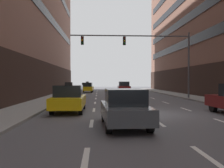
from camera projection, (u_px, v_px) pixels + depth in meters
The scene contains 33 objects.
ground_plane at pixel (146, 114), 14.14m from camera, with size 120.00×120.00×0.00m, color #515156.
sidewalk_left at pixel (13, 113), 13.74m from camera, with size 2.82×80.00×0.14m, color gray.
lane_stripe_l1_s2 at pixel (85, 159), 5.99m from camera, with size 0.16×2.00×0.01m, color silver.
lane_stripe_l1_s3 at pixel (92, 123), 10.98m from camera, with size 0.16×2.00×0.01m, color silver.
lane_stripe_l1_s4 at pixel (94, 110), 15.97m from camera, with size 0.16×2.00×0.01m, color silver.
lane_stripe_l1_s5 at pixel (95, 103), 20.96m from camera, with size 0.16×2.00×0.01m, color silver.
lane_stripe_l1_s6 at pixel (96, 99), 25.96m from camera, with size 0.16×2.00×0.01m, color silver.
lane_stripe_l1_s7 at pixel (96, 96), 30.95m from camera, with size 0.16×2.00×0.01m, color silver.
lane_stripe_l1_s8 at pixel (97, 93), 35.94m from camera, with size 0.16×2.00×0.01m, color silver.
lane_stripe_l1_s9 at pixel (97, 92), 40.93m from camera, with size 0.16×2.00×0.01m, color silver.
lane_stripe_l1_s10 at pixel (97, 91), 45.93m from camera, with size 0.16×2.00×0.01m, color silver.
lane_stripe_l2_s2 at pixel (207, 157), 6.15m from camera, with size 0.16×2.00×0.01m, color silver.
lane_stripe_l2_s3 at pixel (159, 123), 11.14m from camera, with size 0.16×2.00×0.01m, color silver.
lane_stripe_l2_s4 at pixel (140, 110), 16.13m from camera, with size 0.16×2.00×0.01m, color silver.
lane_stripe_l2_s5 at pixel (131, 103), 21.13m from camera, with size 0.16×2.00×0.01m, color silver.
lane_stripe_l2_s6 at pixel (125, 98), 26.12m from camera, with size 0.16×2.00×0.01m, color silver.
lane_stripe_l2_s7 at pixel (120, 96), 31.11m from camera, with size 0.16×2.00×0.01m, color silver.
lane_stripe_l2_s8 at pixel (117, 93), 36.10m from camera, with size 0.16×2.00×0.01m, color silver.
lane_stripe_l2_s9 at pixel (115, 92), 41.10m from camera, with size 0.16×2.00×0.01m, color silver.
lane_stripe_l2_s10 at pixel (113, 91), 46.09m from camera, with size 0.16×2.00×0.01m, color silver.
lane_stripe_l3_s3 at pixel (224, 122), 11.30m from camera, with size 0.16×2.00×0.01m, color silver.
lane_stripe_l3_s4 at pixel (186, 109), 16.30m from camera, with size 0.16×2.00×0.01m, color silver.
lane_stripe_l3_s5 at pixel (165, 102), 21.29m from camera, with size 0.16×2.00×0.01m, color silver.
lane_stripe_l3_s6 at pixel (153, 98), 26.28m from camera, with size 0.16×2.00×0.01m, color silver.
lane_stripe_l3_s7 at pixel (144, 95), 31.27m from camera, with size 0.16×2.00×0.01m, color silver.
lane_stripe_l3_s8 at pixel (138, 93), 36.27m from camera, with size 0.16×2.00×0.01m, color silver.
lane_stripe_l3_s9 at pixel (133, 92), 41.26m from camera, with size 0.16×2.00×0.01m, color silver.
lane_stripe_l3_s10 at pixel (130, 91), 46.25m from camera, with size 0.16×2.00×0.01m, color silver.
car_driving_0 at pixel (125, 108), 10.15m from camera, with size 1.93×4.26×1.57m.
car_driving_1 at pixel (124, 87), 40.78m from camera, with size 2.10×4.69×1.73m.
taxi_driving_2 at pixel (69, 99), 14.88m from camera, with size 1.82×4.35×1.81m.
taxi_driving_3 at pixel (87, 88), 39.46m from camera, with size 1.93×4.25×1.74m.
traffic_signal_0 at pixel (147, 49), 24.93m from camera, with size 12.18×0.35×6.71m.
Camera 1 is at (-2.72, -13.99, 1.92)m, focal length 39.35 mm.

